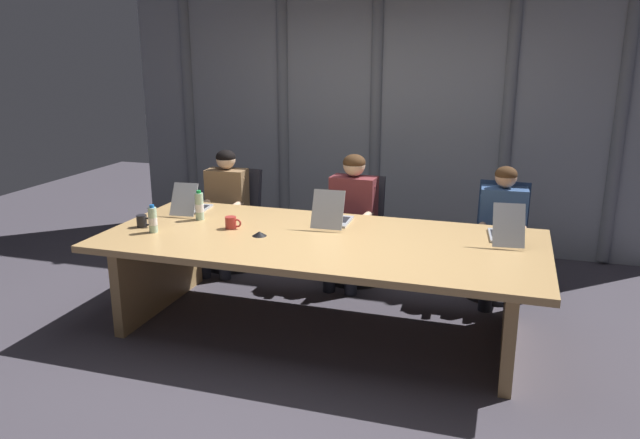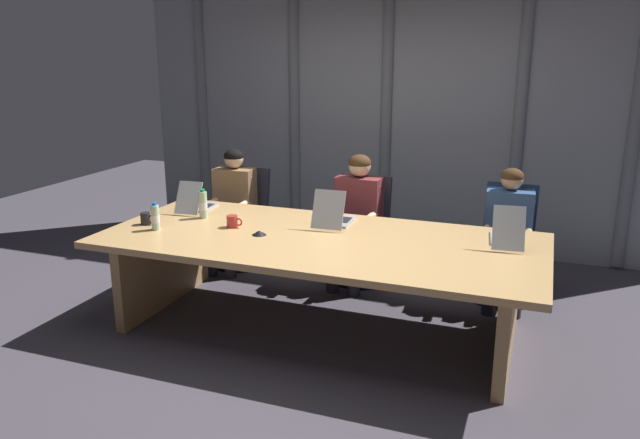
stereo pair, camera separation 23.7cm
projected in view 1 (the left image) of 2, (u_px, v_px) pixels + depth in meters
ground_plane at (320, 328)px, 4.75m from camera, size 11.59×11.59×0.00m
conference_table at (320, 257)px, 4.59m from camera, size 3.26×1.45×0.73m
curtain_backdrop at (386, 98)px, 6.46m from camera, size 5.80×0.17×3.17m
laptop_left_end at (192, 206)px, 5.26m from camera, size 0.25×0.46×0.27m
laptop_left_mid at (333, 217)px, 4.88m from camera, size 0.26×0.46×0.30m
laptop_center at (506, 232)px, 4.48m from camera, size 0.27×0.51×0.30m
office_chair_left_end at (234, 229)px, 6.10m from camera, size 0.60×0.60×0.94m
office_chair_left_mid at (357, 240)px, 5.73m from camera, size 0.60×0.60×0.94m
office_chair_center at (498, 253)px, 5.37m from camera, size 0.60×0.60×0.96m
person_left_end at (224, 203)px, 5.88m from camera, size 0.41×0.56×1.15m
person_left_mid at (351, 211)px, 5.51m from camera, size 0.43×0.56×1.18m
person_center at (502, 226)px, 5.14m from camera, size 0.41×0.56×1.14m
water_bottle_primary at (199, 206)px, 5.01m from camera, size 0.07×0.07×0.24m
water_bottle_secondary at (153, 220)px, 4.66m from camera, size 0.07×0.07×0.22m
coffee_mug_near at (142, 221)px, 4.81m from camera, size 0.13×0.08×0.10m
coffee_mug_far at (231, 223)px, 4.77m from camera, size 0.13×0.09×0.09m
conference_mic_left_side at (259, 234)px, 4.59m from camera, size 0.11×0.11×0.03m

